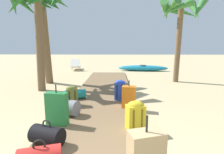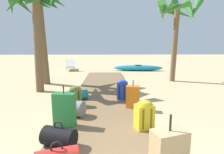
{
  "view_description": "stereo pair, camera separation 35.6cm",
  "coord_description": "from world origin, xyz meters",
  "px_view_note": "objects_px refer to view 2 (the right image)",
  "views": [
    {
      "loc": [
        0.42,
        -1.17,
        1.67
      ],
      "look_at": [
        0.28,
        5.3,
        0.55
      ],
      "focal_mm": 28.96,
      "sensor_mm": 36.0,
      "label": 1
    },
    {
      "loc": [
        0.07,
        -1.16,
        1.67
      ],
      "look_at": [
        0.28,
        5.3,
        0.55
      ],
      "focal_mm": 28.96,
      "sensor_mm": 36.0,
      "label": 2
    }
  ],
  "objects_px": {
    "suitcase_orange": "(133,97)",
    "kayak": "(138,68)",
    "backpack_olive": "(75,96)",
    "duffel_bag_black": "(59,137)",
    "backpack_yellow": "(144,114)",
    "lounge_chair": "(71,66)",
    "suitcase_green": "(64,110)",
    "backpack_blue": "(122,89)",
    "palm_tree_near_left": "(33,8)",
    "duffel_bag_grey": "(73,108)",
    "duffel_bag_teal": "(77,95)",
    "palm_tree_far_right": "(177,16)",
    "palm_tree_far_left": "(41,9)"
  },
  "relations": [
    {
      "from": "suitcase_green",
      "to": "kayak",
      "type": "xyz_separation_m",
      "value": [
        3.0,
        8.64,
        -0.22
      ]
    },
    {
      "from": "palm_tree_near_left",
      "to": "backpack_blue",
      "type": "bearing_deg",
      "value": -25.33
    },
    {
      "from": "suitcase_orange",
      "to": "palm_tree_near_left",
      "type": "bearing_deg",
      "value": 146.81
    },
    {
      "from": "backpack_blue",
      "to": "palm_tree_near_left",
      "type": "relative_size",
      "value": 0.16
    },
    {
      "from": "duffel_bag_grey",
      "to": "suitcase_green",
      "type": "xyz_separation_m",
      "value": [
        -0.07,
        -0.53,
        0.15
      ]
    },
    {
      "from": "duffel_bag_grey",
      "to": "palm_tree_near_left",
      "type": "relative_size",
      "value": 0.16
    },
    {
      "from": "duffel_bag_teal",
      "to": "kayak",
      "type": "distance_m",
      "value": 7.5
    },
    {
      "from": "backpack_blue",
      "to": "backpack_yellow",
      "type": "distance_m",
      "value": 1.94
    },
    {
      "from": "backpack_blue",
      "to": "backpack_olive",
      "type": "height_order",
      "value": "backpack_blue"
    },
    {
      "from": "suitcase_orange",
      "to": "backpack_yellow",
      "type": "height_order",
      "value": "suitcase_orange"
    },
    {
      "from": "backpack_yellow",
      "to": "kayak",
      "type": "distance_m",
      "value": 8.93
    },
    {
      "from": "backpack_blue",
      "to": "palm_tree_far_left",
      "type": "height_order",
      "value": "palm_tree_far_left"
    },
    {
      "from": "suitcase_orange",
      "to": "duffel_bag_grey",
      "type": "bearing_deg",
      "value": -159.33
    },
    {
      "from": "duffel_bag_black",
      "to": "kayak",
      "type": "height_order",
      "value": "duffel_bag_black"
    },
    {
      "from": "duffel_bag_black",
      "to": "lounge_chair",
      "type": "xyz_separation_m",
      "value": [
        -1.68,
        9.77,
        0.09
      ]
    },
    {
      "from": "backpack_yellow",
      "to": "duffel_bag_black",
      "type": "xyz_separation_m",
      "value": [
        -1.49,
        -0.59,
        -0.14
      ]
    },
    {
      "from": "backpack_olive",
      "to": "kayak",
      "type": "relative_size",
      "value": 0.16
    },
    {
      "from": "lounge_chair",
      "to": "suitcase_orange",
      "type": "bearing_deg",
      "value": -68.42
    },
    {
      "from": "lounge_chair",
      "to": "kayak",
      "type": "height_order",
      "value": "lounge_chair"
    },
    {
      "from": "palm_tree_far_right",
      "to": "duffel_bag_grey",
      "type": "bearing_deg",
      "value": -132.34
    },
    {
      "from": "backpack_olive",
      "to": "backpack_yellow",
      "type": "distance_m",
      "value": 2.06
    },
    {
      "from": "backpack_olive",
      "to": "lounge_chair",
      "type": "xyz_separation_m",
      "value": [
        -1.63,
        7.82,
        -0.04
      ]
    },
    {
      "from": "palm_tree_near_left",
      "to": "backpack_yellow",
      "type": "bearing_deg",
      "value": -45.97
    },
    {
      "from": "suitcase_green",
      "to": "backpack_yellow",
      "type": "xyz_separation_m",
      "value": [
        1.57,
        -0.17,
        -0.04
      ]
    },
    {
      "from": "backpack_olive",
      "to": "duffel_bag_black",
      "type": "bearing_deg",
      "value": -88.36
    },
    {
      "from": "kayak",
      "to": "suitcase_green",
      "type": "bearing_deg",
      "value": -109.16
    },
    {
      "from": "duffel_bag_teal",
      "to": "backpack_yellow",
      "type": "bearing_deg",
      "value": -50.66
    },
    {
      "from": "duffel_bag_black",
      "to": "duffel_bag_grey",
      "type": "bearing_deg",
      "value": 90.4
    },
    {
      "from": "duffel_bag_black",
      "to": "palm_tree_far_left",
      "type": "relative_size",
      "value": 0.14
    },
    {
      "from": "palm_tree_near_left",
      "to": "palm_tree_far_right",
      "type": "bearing_deg",
      "value": 17.07
    },
    {
      "from": "duffel_bag_teal",
      "to": "palm_tree_far_right",
      "type": "relative_size",
      "value": 0.18
    },
    {
      "from": "backpack_olive",
      "to": "duffel_bag_black",
      "type": "height_order",
      "value": "backpack_olive"
    },
    {
      "from": "duffel_bag_grey",
      "to": "duffel_bag_black",
      "type": "relative_size",
      "value": 1.0
    },
    {
      "from": "suitcase_green",
      "to": "backpack_blue",
      "type": "bearing_deg",
      "value": 53.18
    },
    {
      "from": "palm_tree_far_left",
      "to": "kayak",
      "type": "distance_m",
      "value": 7.09
    },
    {
      "from": "backpack_blue",
      "to": "palm_tree_far_left",
      "type": "bearing_deg",
      "value": 139.96
    },
    {
      "from": "duffel_bag_black",
      "to": "kayak",
      "type": "bearing_deg",
      "value": 72.7
    },
    {
      "from": "lounge_chair",
      "to": "palm_tree_far_right",
      "type": "bearing_deg",
      "value": -35.74
    },
    {
      "from": "backpack_blue",
      "to": "kayak",
      "type": "xyz_separation_m",
      "value": [
        1.69,
        6.89,
        -0.2
      ]
    },
    {
      "from": "backpack_blue",
      "to": "palm_tree_near_left",
      "type": "bearing_deg",
      "value": 154.67
    },
    {
      "from": "duffel_bag_grey",
      "to": "palm_tree_far_left",
      "type": "xyz_separation_m",
      "value": [
        -1.91,
        3.88,
        2.9
      ]
    },
    {
      "from": "duffel_bag_black",
      "to": "palm_tree_far_right",
      "type": "xyz_separation_m",
      "value": [
        3.99,
        5.68,
        2.75
      ]
    },
    {
      "from": "suitcase_orange",
      "to": "kayak",
      "type": "bearing_deg",
      "value": 78.96
    },
    {
      "from": "duffel_bag_grey",
      "to": "backpack_blue",
      "type": "xyz_separation_m",
      "value": [
        1.25,
        1.23,
        0.13
      ]
    },
    {
      "from": "backpack_olive",
      "to": "lounge_chair",
      "type": "distance_m",
      "value": 7.99
    },
    {
      "from": "palm_tree_far_left",
      "to": "duffel_bag_grey",
      "type": "bearing_deg",
      "value": -63.79
    },
    {
      "from": "duffel_bag_grey",
      "to": "palm_tree_far_right",
      "type": "relative_size",
      "value": 0.16
    },
    {
      "from": "duffel_bag_teal",
      "to": "palm_tree_far_left",
      "type": "relative_size",
      "value": 0.16
    },
    {
      "from": "duffel_bag_teal",
      "to": "palm_tree_near_left",
      "type": "height_order",
      "value": "palm_tree_near_left"
    },
    {
      "from": "suitcase_orange",
      "to": "lounge_chair",
      "type": "relative_size",
      "value": 0.44
    }
  ]
}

